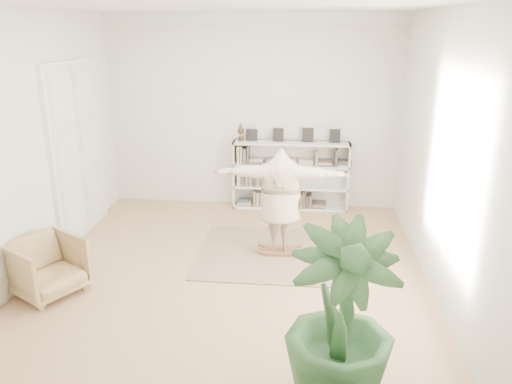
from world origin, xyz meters
TOP-DOWN VIEW (x-y plane):
  - floor at (0.00, 0.00)m, footprint 6.00×6.00m
  - room_shell at (0.00, 2.94)m, footprint 6.00×6.00m
  - doors at (-2.70, 1.30)m, footprint 0.09×1.78m
  - bookshelf at (0.74, 2.82)m, footprint 2.20×0.35m
  - armchair at (-2.30, -0.77)m, footprint 1.13×1.13m
  - rug at (0.66, 0.70)m, footprint 2.51×2.01m
  - rocker_board at (0.66, 0.70)m, footprint 0.48×0.29m
  - person at (0.66, 0.70)m, footprint 1.97×0.54m
  - houseplant at (1.36, -2.45)m, footprint 1.13×1.13m

SIDE VIEW (x-z plane):
  - floor at x=0.00m, z-range 0.00..0.00m
  - rug at x=0.66m, z-range 0.00..0.02m
  - rocker_board at x=0.66m, z-range 0.01..0.12m
  - armchair at x=-2.30m, z-range 0.00..0.76m
  - bookshelf at x=0.74m, z-range -0.18..1.46m
  - houseplant at x=1.36m, z-range 0.00..1.76m
  - person at x=0.66m, z-range 0.12..1.72m
  - doors at x=-2.70m, z-range -0.06..2.86m
  - room_shell at x=0.00m, z-range 0.51..6.51m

